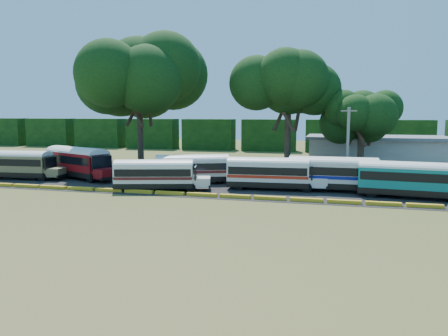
% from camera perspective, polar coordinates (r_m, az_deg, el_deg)
% --- Properties ---
extents(ground, '(160.00, 160.00, 0.00)m').
position_cam_1_polar(ground, '(37.82, -5.53, -3.88)').
color(ground, '#43531B').
rests_on(ground, ground).
extents(asphalt_strip, '(64.00, 24.00, 0.02)m').
position_cam_1_polar(asphalt_strip, '(48.83, 0.46, -1.31)').
color(asphalt_strip, black).
rests_on(asphalt_strip, ground).
extents(curb, '(53.70, 0.45, 0.30)m').
position_cam_1_polar(curb, '(38.72, -5.02, -3.39)').
color(curb, yellow).
rests_on(curb, ground).
extents(terminal_building, '(19.00, 9.00, 4.00)m').
position_cam_1_polar(terminal_building, '(65.19, 19.19, 2.24)').
color(terminal_building, beige).
rests_on(terminal_building, ground).
extents(treeline_backdrop, '(130.00, 4.00, 6.00)m').
position_cam_1_polar(treeline_backdrop, '(83.90, 5.90, 4.29)').
color(treeline_backdrop, black).
rests_on(treeline_backdrop, ground).
extents(bus_beige, '(9.74, 3.13, 3.15)m').
position_cam_1_polar(bus_beige, '(52.97, -25.33, 0.62)').
color(bus_beige, black).
rests_on(bus_beige, ground).
extents(bus_red, '(10.75, 6.72, 3.49)m').
position_cam_1_polar(bus_red, '(51.08, -18.50, 0.95)').
color(bus_red, black).
rests_on(bus_red, ground).
extents(bus_cream_west, '(9.18, 4.52, 2.93)m').
position_cam_1_polar(bus_cream_west, '(41.27, -8.83, -0.66)').
color(bus_cream_west, black).
rests_on(bus_cream_west, ground).
extents(bus_cream_east, '(9.31, 5.34, 3.00)m').
position_cam_1_polar(bus_cream_east, '(45.03, -3.90, 0.11)').
color(bus_cream_east, black).
rests_on(bus_cream_east, ground).
extents(bus_white_red, '(9.50, 2.96, 3.08)m').
position_cam_1_polar(bus_white_red, '(41.53, 6.07, -0.45)').
color(bus_white_red, black).
rests_on(bus_white_red, ground).
extents(bus_white_blue, '(9.81, 2.49, 3.22)m').
position_cam_1_polar(bus_white_blue, '(41.71, 14.31, -0.49)').
color(bus_white_blue, black).
rests_on(bus_white_blue, ground).
extents(bus_teal, '(9.73, 3.32, 3.14)m').
position_cam_1_polar(bus_teal, '(40.45, 23.04, -1.12)').
color(bus_teal, black).
rests_on(bus_teal, ground).
extents(tree_west, '(12.72, 12.72, 16.88)m').
position_cam_1_polar(tree_west, '(57.98, -11.06, 11.97)').
color(tree_west, '#35281A').
rests_on(tree_west, ground).
extents(tree_center, '(10.86, 10.86, 14.98)m').
position_cam_1_polar(tree_center, '(56.01, 8.43, 10.94)').
color(tree_center, '#35281A').
rests_on(tree_center, ground).
extents(tree_east, '(7.12, 7.12, 9.99)m').
position_cam_1_polar(tree_east, '(56.22, 17.59, 6.94)').
color(tree_east, '#35281A').
rests_on(tree_east, ground).
extents(utility_pole, '(1.60, 0.30, 7.85)m').
position_cam_1_polar(utility_pole, '(46.78, 15.86, 3.00)').
color(utility_pole, gray).
rests_on(utility_pole, ground).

